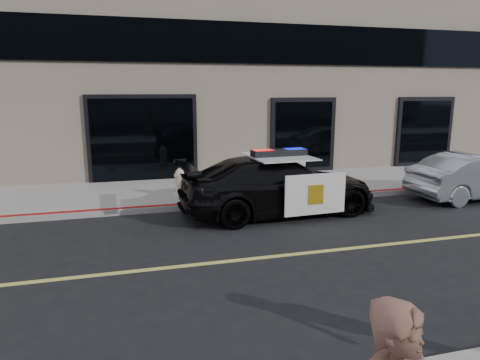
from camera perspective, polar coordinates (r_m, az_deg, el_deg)
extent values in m
plane|color=black|center=(7.79, -2.34, -10.88)|extent=(120.00, 120.00, 0.00)
cube|color=gray|center=(12.70, -7.62, -1.55)|extent=(60.00, 3.50, 0.15)
cube|color=#756856|center=(17.82, -10.61, 21.42)|extent=(60.00, 7.00, 12.00)
imported|color=black|center=(10.56, 5.15, -0.71)|extent=(2.52, 5.12, 1.42)
cube|color=white|center=(9.87, 10.03, -1.88)|extent=(1.52, 0.12, 0.95)
cube|color=white|center=(11.66, 5.31, 0.39)|extent=(1.52, 0.12, 0.95)
cube|color=white|center=(10.42, 5.23, 3.17)|extent=(1.51, 1.78, 0.02)
cube|color=gold|center=(9.85, 10.11, -1.92)|extent=(0.38, 0.03, 0.45)
cube|color=black|center=(10.41, 5.24, 3.63)|extent=(1.38, 0.43, 0.17)
cube|color=red|center=(10.25, 3.10, 3.60)|extent=(0.49, 0.33, 0.15)
cube|color=#0C19CC|center=(10.58, 7.31, 3.78)|extent=(0.49, 0.33, 0.15)
imported|color=#9BA4AC|center=(13.65, 29.04, 0.42)|extent=(1.73, 4.02, 1.28)
cylinder|color=#C4B19C|center=(11.82, -7.98, -2.00)|extent=(0.36, 0.36, 0.08)
cylinder|color=#C4B19C|center=(11.75, -8.02, -0.64)|extent=(0.26, 0.26, 0.50)
cylinder|color=#C4B19C|center=(11.70, -8.05, 0.65)|extent=(0.31, 0.31, 0.06)
sphere|color=#C4B19C|center=(11.68, -8.06, 0.93)|extent=(0.23, 0.23, 0.23)
cylinder|color=#C4B19C|center=(11.67, -8.08, 1.41)|extent=(0.07, 0.07, 0.07)
cylinder|color=#C4B19C|center=(11.90, -8.13, -0.14)|extent=(0.13, 0.12, 0.13)
cylinder|color=#C4B19C|center=(11.57, -7.92, -0.48)|extent=(0.13, 0.12, 0.13)
cylinder|color=#C4B19C|center=(11.56, -7.89, -0.85)|extent=(0.17, 0.14, 0.17)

